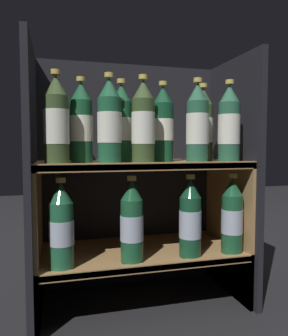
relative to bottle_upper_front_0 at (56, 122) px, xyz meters
name	(u,v)px	position (x,y,z in m)	size (l,w,h in m)	color
ground_plane	(154,326)	(0.28, -0.05, -0.62)	(6.00, 6.00, 0.00)	black
fridge_back_wall	(129,175)	(0.28, 0.30, -0.19)	(0.74, 0.02, 0.88)	black
fridge_side_left	(32,183)	(-0.08, 0.12, -0.19)	(0.02, 0.38, 0.88)	black
fridge_side_right	(232,177)	(0.64, 0.12, -0.19)	(0.02, 0.38, 0.88)	black
shelf_lower	(141,258)	(0.28, 0.11, -0.46)	(0.70, 0.34, 0.19)	#9E7547
shelf_upper	(141,197)	(0.28, 0.11, -0.25)	(0.70, 0.34, 0.51)	#9E7547
bottle_upper_front_0	(56,122)	(0.00, 0.00, 0.00)	(0.07, 0.07, 0.27)	#384C28
bottle_upper_front_1	(109,123)	(0.15, 0.00, 0.00)	(0.07, 0.07, 0.27)	#1E5638
bottle_upper_front_2	(143,124)	(0.26, 0.00, 0.00)	(0.07, 0.07, 0.27)	#384C28
bottle_upper_front_3	(197,125)	(0.44, 0.00, 0.00)	(0.07, 0.07, 0.27)	#285B42
bottle_upper_front_4	(229,125)	(0.56, 0.00, 0.00)	(0.07, 0.07, 0.27)	#285B42
bottle_upper_back_0	(81,124)	(0.08, 0.08, 0.00)	(0.07, 0.07, 0.27)	#194C2D
bottle_upper_back_1	(121,125)	(0.21, 0.08, 0.00)	(0.07, 0.07, 0.27)	#194C2D
bottle_upper_back_2	(163,126)	(0.35, 0.08, 0.00)	(0.07, 0.07, 0.27)	#144228
bottle_upper_back_3	(203,126)	(0.50, 0.08, 0.00)	(0.07, 0.07, 0.27)	#384C28
bottle_lower_front_0	(62,228)	(0.01, 0.00, -0.31)	(0.07, 0.07, 0.27)	#1E5638
bottle_lower_front_1	(132,223)	(0.22, 0.00, -0.31)	(0.07, 0.07, 0.27)	#194C2D
bottle_lower_front_2	(190,220)	(0.42, 0.00, -0.31)	(0.07, 0.07, 0.27)	#144228
bottle_lower_front_3	(232,217)	(0.57, 0.00, -0.31)	(0.07, 0.07, 0.27)	#194C2D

